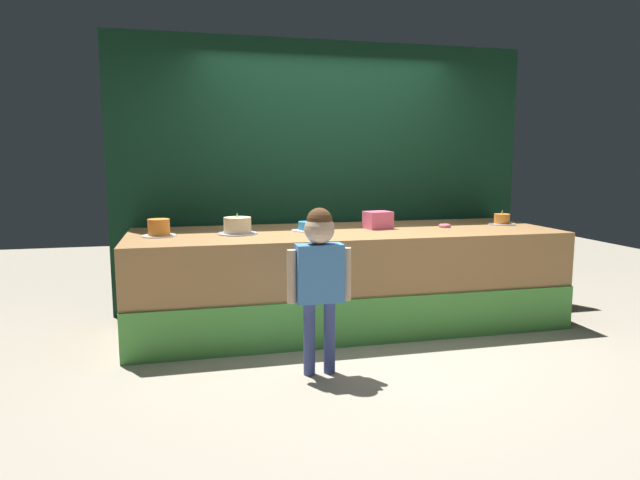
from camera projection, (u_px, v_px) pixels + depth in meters
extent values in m
plane|color=#ADA38E|center=(367.00, 345.00, 4.49)|extent=(12.00, 12.00, 0.00)
cube|color=#B27F4C|center=(345.00, 277.00, 5.04)|extent=(3.78, 1.26, 0.86)
cube|color=#59B24C|center=(367.00, 322.00, 4.45)|extent=(3.78, 0.02, 0.39)
cube|color=#113823|center=(326.00, 176.00, 5.61)|extent=(4.18, 0.08, 2.64)
cylinder|color=#3F4C8C|center=(309.00, 339.00, 3.84)|extent=(0.08, 0.08, 0.52)
cylinder|color=#3F4C8C|center=(329.00, 337.00, 3.87)|extent=(0.08, 0.08, 0.52)
cube|color=#4C8CD8|center=(319.00, 273.00, 3.79)|extent=(0.32, 0.14, 0.40)
cylinder|color=beige|center=(292.00, 277.00, 3.75)|extent=(0.06, 0.06, 0.37)
cylinder|color=beige|center=(346.00, 274.00, 3.84)|extent=(0.06, 0.06, 0.37)
sphere|color=beige|center=(319.00, 229.00, 3.75)|extent=(0.21, 0.21, 0.21)
sphere|color=brown|center=(319.00, 221.00, 3.74)|extent=(0.18, 0.18, 0.18)
cube|color=pink|center=(378.00, 220.00, 5.08)|extent=(0.26, 0.22, 0.16)
torus|color=pink|center=(445.00, 226.00, 5.19)|extent=(0.11, 0.11, 0.03)
cylinder|color=white|center=(159.00, 236.00, 4.58)|extent=(0.28, 0.28, 0.01)
cylinder|color=orange|center=(159.00, 227.00, 4.57)|extent=(0.18, 0.18, 0.13)
cylinder|color=silver|center=(238.00, 233.00, 4.72)|extent=(0.34, 0.34, 0.01)
cylinder|color=beige|center=(237.00, 225.00, 4.71)|extent=(0.23, 0.23, 0.13)
cone|color=#F2E566|center=(237.00, 215.00, 4.70)|extent=(0.02, 0.02, 0.04)
cylinder|color=white|center=(309.00, 230.00, 4.95)|extent=(0.32, 0.32, 0.01)
cylinder|color=#3399D8|center=(309.00, 225.00, 4.95)|extent=(0.19, 0.19, 0.07)
cylinder|color=silver|center=(502.00, 224.00, 5.42)|extent=(0.26, 0.26, 0.01)
cylinder|color=orange|center=(502.00, 219.00, 5.41)|extent=(0.15, 0.15, 0.09)
cone|color=#F2E566|center=(502.00, 212.00, 5.40)|extent=(0.02, 0.02, 0.04)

